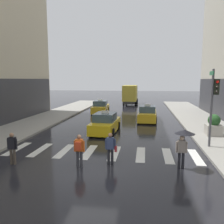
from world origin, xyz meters
TOP-DOWN VIEW (x-y plane):
  - ground_plane at (0.00, 0.00)m, footprint 160.00×160.00m
  - crosswalk_markings at (-0.00, 3.00)m, footprint 11.30×2.80m
  - traffic_light_pole at (6.64, 4.73)m, footprint 0.44×0.84m
  - taxi_lead at (-0.69, 8.27)m, footprint 2.10×4.62m
  - taxi_second at (2.77, 14.06)m, footprint 2.05×4.60m
  - taxi_third at (-3.21, 19.11)m, footprint 2.08×4.61m
  - box_truck at (-0.01, 29.53)m, footprint 2.33×7.56m
  - pedestrian_with_umbrella at (4.38, 1.11)m, footprint 0.96×0.96m
  - pedestrian_with_backpack at (-0.65, 0.54)m, footprint 0.55×0.43m
  - pedestrian_with_handbag at (0.82, 1.14)m, footprint 0.61×0.24m
  - pedestrian_plain_coat at (-4.14, 0.46)m, footprint 0.55×0.24m
  - planter_near_corner at (7.65, 7.87)m, footprint 1.10×1.10m

SIDE VIEW (x-z plane):
  - ground_plane at x=0.00m, z-range 0.00..0.00m
  - crosswalk_markings at x=0.00m, z-range 0.00..0.01m
  - taxi_lead at x=-0.69m, z-range -0.18..1.63m
  - taxi_second at x=2.77m, z-range -0.18..1.63m
  - taxi_third at x=-3.21m, z-range -0.18..1.63m
  - planter_near_corner at x=7.65m, z-range 0.07..1.67m
  - pedestrian_with_handbag at x=0.82m, z-range 0.11..1.76m
  - pedestrian_plain_coat at x=-4.14m, z-range 0.11..1.76m
  - pedestrian_with_backpack at x=-0.65m, z-range 0.15..1.80m
  - pedestrian_with_umbrella at x=4.38m, z-range 0.55..2.49m
  - box_truck at x=-0.01m, z-range 0.18..3.53m
  - traffic_light_pole at x=6.64m, z-range 0.86..5.66m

